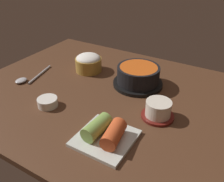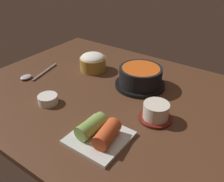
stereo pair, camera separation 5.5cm
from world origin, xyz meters
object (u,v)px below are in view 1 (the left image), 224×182
object	(u,v)px
rice_bowl	(88,62)
kimchi_plate	(105,134)
stone_pot	(138,76)
side_bowl_near	(48,102)
spoon	(27,78)
tea_cup_with_saucer	(158,110)

from	to	relation	value
rice_bowl	kimchi_plate	distance (cm)	42.25
stone_pot	side_bowl_near	xyz separation A→B (cm)	(-19.04, -27.28, -2.18)
kimchi_plate	side_bowl_near	size ratio (longest dim) A/B	2.29
stone_pot	spoon	world-z (taller)	stone_pot
side_bowl_near	spoon	xyz separation A→B (cm)	(-19.26, 9.05, -0.91)
spoon	kimchi_plate	bearing A→B (deg)	-16.60
stone_pot	spoon	distance (cm)	42.52
side_bowl_near	spoon	size ratio (longest dim) A/B	0.36
stone_pot	kimchi_plate	world-z (taller)	stone_pot
kimchi_plate	rice_bowl	bearing A→B (deg)	131.42
tea_cup_with_saucer	kimchi_plate	bearing A→B (deg)	-116.57
kimchi_plate	tea_cup_with_saucer	bearing A→B (deg)	63.43
tea_cup_with_saucer	spoon	world-z (taller)	tea_cup_with_saucer
tea_cup_with_saucer	spoon	distance (cm)	52.09
rice_bowl	side_bowl_near	size ratio (longest dim) A/B	1.65
tea_cup_with_saucer	side_bowl_near	distance (cm)	35.03
tea_cup_with_saucer	side_bowl_near	bearing A→B (deg)	-158.96
stone_pot	spoon	bearing A→B (deg)	-154.54
spoon	stone_pot	bearing A→B (deg)	25.46
stone_pot	rice_bowl	size ratio (longest dim) A/B	1.71
kimchi_plate	side_bowl_near	xyz separation A→B (cm)	(-24.41, 3.96, -0.59)
rice_bowl	side_bowl_near	distance (cm)	28.01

